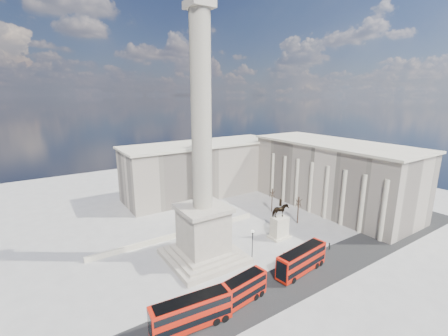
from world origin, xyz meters
name	(u,v)px	position (x,y,z in m)	size (l,w,h in m)	color
ground	(217,270)	(0.00, 0.00, 0.00)	(180.00, 180.00, 0.00)	#A3A19B
asphalt_road	(275,289)	(5.00, -10.00, 0.00)	(120.00, 9.00, 0.01)	#272727
nelsons_column	(203,196)	(0.00, 5.00, 12.92)	(14.00, 14.00, 49.85)	#AFA492
balustrade_wall	(180,234)	(0.00, 16.00, 0.55)	(40.00, 0.60, 1.10)	beige
building_east	(333,174)	(45.00, 10.00, 9.32)	(19.00, 46.00, 18.60)	beige
building_northeast	(204,168)	(20.00, 40.00, 8.32)	(51.00, 17.00, 16.60)	beige
red_bus_a	(192,312)	(-10.31, -9.99, 2.42)	(11.55, 3.67, 4.60)	red
red_bus_b	(238,292)	(-2.35, -9.68, 2.23)	(10.71, 3.79, 4.25)	red
red_bus_c	(302,260)	(12.36, -8.91, 2.41)	(11.58, 3.94, 4.60)	red
red_bus_d	(395,223)	(42.51, -9.61, 2.46)	(11.74, 3.55, 4.69)	red
victorian_lamp	(252,243)	(7.24, -1.11, 3.81)	(0.55, 0.55, 6.46)	black
equestrian_statue	(279,224)	(18.40, 3.21, 3.25)	(4.48, 3.36, 9.21)	beige
bare_tree_near	(356,200)	(38.28, -1.95, 6.57)	(1.91, 1.91, 8.34)	#332319
bare_tree_mid	(299,201)	(27.78, 6.49, 5.74)	(1.92, 1.92, 7.28)	#332319
bare_tree_far	(272,193)	(27.58, 15.77, 5.45)	(1.70, 1.70, 6.92)	#332319
pedestrian_walking	(287,264)	(11.19, -6.50, 0.84)	(0.61, 0.40, 1.68)	black
pedestrian_standing	(329,246)	(23.26, -6.50, 0.77)	(0.74, 0.58, 1.53)	black
pedestrian_crossing	(284,257)	(12.28, -4.50, 0.92)	(1.08, 0.45, 1.85)	black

